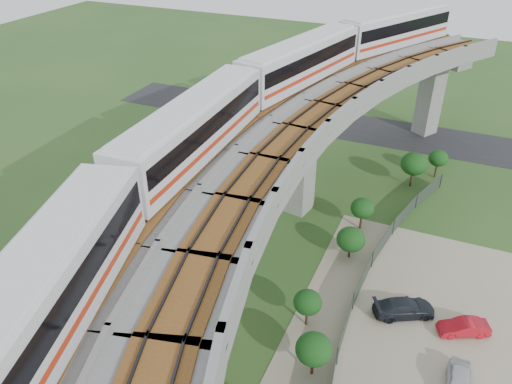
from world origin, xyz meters
TOP-DOWN VIEW (x-y plane):
  - ground at (0.00, 0.00)m, footprint 160.00×160.00m
  - dirt_lot at (14.00, -2.00)m, footprint 18.00×26.00m
  - asphalt_road at (0.00, 30.00)m, footprint 60.00×8.00m
  - viaduct at (3.84, 0.00)m, footprint 19.58×73.98m
  - metro_train at (0.58, 5.25)m, footprint 13.14×61.08m
  - fence at (9.75, 0.00)m, footprint 3.87×38.73m
  - tree_0 at (11.54, 21.24)m, footprint 1.89×1.89m
  - tree_1 at (9.56, 18.50)m, footprint 2.52×2.52m
  - tree_2 at (6.74, 9.62)m, footprint 1.97×1.97m
  - tree_3 at (6.83, 5.48)m, footprint 2.22×2.22m
  - tree_4 at (6.00, -2.54)m, footprint 1.86×1.86m
  - tree_5 at (7.55, -6.15)m, footprint 2.16×2.16m
  - car_white at (15.59, -3.99)m, footprint 1.50×3.57m
  - car_red at (15.55, 0.70)m, footprint 3.41×2.40m
  - car_dark at (11.74, 0.89)m, footprint 4.44×3.48m

SIDE VIEW (x-z plane):
  - ground at x=0.00m, z-range 0.00..0.00m
  - asphalt_road at x=0.00m, z-range 0.00..0.03m
  - dirt_lot at x=14.00m, z-range 0.00..0.04m
  - car_red at x=15.55m, z-range 0.04..1.11m
  - car_dark at x=11.74m, z-range 0.04..1.24m
  - car_white at x=15.59m, z-range 0.04..1.25m
  - fence at x=9.75m, z-range 0.00..1.50m
  - tree_3 at x=6.83m, z-range 0.39..3.05m
  - tree_4 at x=6.00m, z-range 0.58..3.36m
  - tree_2 at x=6.74m, z-range 0.60..3.49m
  - tree_0 at x=11.54m, z-range 0.65..3.57m
  - tree_5 at x=7.55m, z-range 0.60..3.64m
  - tree_1 at x=9.56m, z-range 0.67..4.16m
  - viaduct at x=3.84m, z-range 3.35..14.75m
  - metro_train at x=0.58m, z-range 10.49..14.13m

